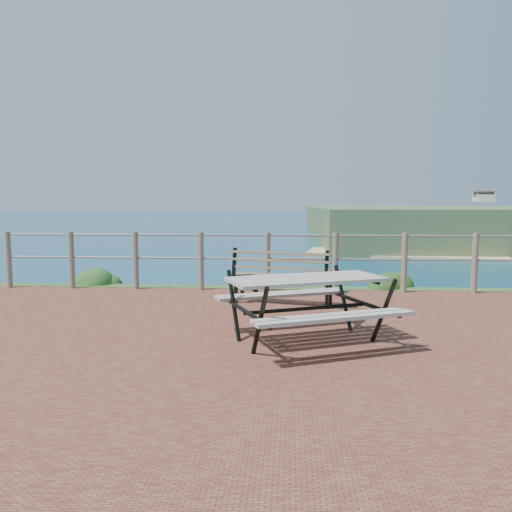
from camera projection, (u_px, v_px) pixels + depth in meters
The scene contains 7 objects.
ground at pixel (252, 347), 5.25m from camera, with size 10.00×7.00×0.12m, color brown.
ocean at pixel (290, 207), 203.66m from camera, with size 1200.00×1200.00×0.00m, color #156A7E.
safety_railing at pixel (267, 259), 8.51m from camera, with size 9.40×0.10×1.00m.
picnic_table at pixel (306, 302), 5.38m from camera, with size 1.79×1.34×0.70m.
park_bench at pixel (283, 268), 7.37m from camera, with size 1.54×0.73×0.84m.
shrub_lip_west at pixel (100, 283), 9.46m from camera, with size 0.68×0.68×0.39m, color #294D1D.
shrub_lip_east at pixel (395, 287), 9.06m from camera, with size 0.72×0.72×0.44m, color #173C12.
Camera 1 is at (0.40, -5.11, 1.51)m, focal length 35.00 mm.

